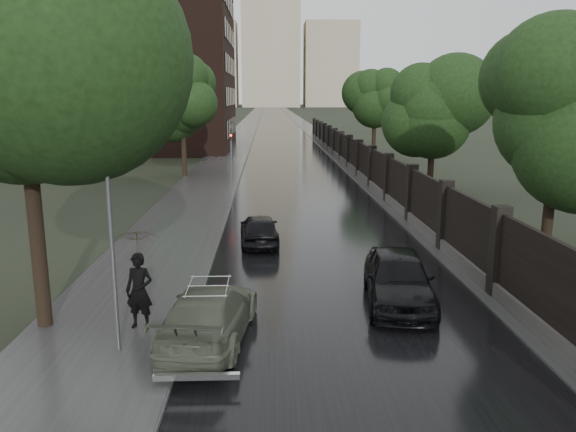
% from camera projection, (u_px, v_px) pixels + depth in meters
% --- Properties ---
extents(ground, '(800.00, 800.00, 0.00)m').
position_uv_depth(ground, '(369.00, 386.00, 11.35)').
color(ground, black).
rests_on(ground, ground).
extents(road, '(8.00, 420.00, 0.02)m').
position_uv_depth(road, '(273.00, 113.00, 197.02)').
color(road, black).
rests_on(road, ground).
extents(sidewalk_left, '(4.00, 420.00, 0.16)m').
position_uv_depth(sidewalk_left, '(256.00, 113.00, 196.80)').
color(sidewalk_left, '#2D2D2D').
rests_on(sidewalk_left, ground).
extents(verge_right, '(3.00, 420.00, 0.08)m').
position_uv_depth(verge_right, '(289.00, 113.00, 197.21)').
color(verge_right, '#2D2D2D').
rests_on(verge_right, ground).
extents(fence_right, '(0.45, 75.72, 2.70)m').
position_uv_depth(fence_right, '(355.00, 160.00, 42.59)').
color(fence_right, '#383533').
rests_on(fence_right, ground).
extents(tree_left_near, '(5.44, 5.44, 9.16)m').
position_uv_depth(tree_left_near, '(20.00, 65.00, 12.67)').
color(tree_left_near, black).
rests_on(tree_left_near, ground).
extents(tree_left_far, '(4.25, 4.25, 7.39)m').
position_uv_depth(tree_left_far, '(182.00, 103.00, 39.29)').
color(tree_left_far, black).
rests_on(tree_left_far, ground).
extents(tree_right_a, '(4.08, 4.08, 7.01)m').
position_uv_depth(tree_right_a, '(558.00, 121.00, 18.40)').
color(tree_right_a, black).
rests_on(tree_right_a, ground).
extents(tree_right_b, '(4.08, 4.08, 7.01)m').
position_uv_depth(tree_right_b, '(434.00, 110.00, 32.08)').
color(tree_right_b, black).
rests_on(tree_right_b, ground).
extents(tree_right_c, '(4.08, 4.08, 7.01)m').
position_uv_depth(tree_right_c, '(375.00, 105.00, 49.67)').
color(tree_right_c, black).
rests_on(tree_right_c, ground).
extents(lamp_post, '(0.25, 0.12, 5.11)m').
position_uv_depth(lamp_post, '(112.00, 242.00, 12.07)').
color(lamp_post, '#59595E').
rests_on(lamp_post, ground).
extents(traffic_light, '(0.16, 0.32, 4.00)m').
position_uv_depth(traffic_light, '(231.00, 151.00, 35.12)').
color(traffic_light, '#59595E').
rests_on(traffic_light, ground).
extents(brick_building, '(24.00, 18.00, 20.00)m').
position_uv_depth(brick_building, '(116.00, 55.00, 59.44)').
color(brick_building, black).
rests_on(brick_building, ground).
extents(stalinist_tower, '(92.00, 30.00, 159.00)m').
position_uv_depth(stalinist_tower, '(271.00, 33.00, 296.49)').
color(stalinist_tower, tan).
rests_on(stalinist_tower, ground).
extents(volga_sedan, '(2.38, 4.72, 1.31)m').
position_uv_depth(volga_sedan, '(209.00, 314.00, 13.35)').
color(volga_sedan, '#515645').
rests_on(volga_sedan, ground).
extents(hatchback_left, '(1.67, 3.70, 1.23)m').
position_uv_depth(hatchback_left, '(259.00, 229.00, 22.04)').
color(hatchback_left, black).
rests_on(hatchback_left, ground).
extents(car_right_near, '(2.31, 4.65, 1.52)m').
position_uv_depth(car_right_near, '(398.00, 278.00, 15.67)').
color(car_right_near, black).
rests_on(car_right_near, ground).
extents(pedestrian_umbrella, '(1.31, 1.33, 2.95)m').
position_uv_depth(pedestrian_umbrella, '(137.00, 250.00, 13.41)').
color(pedestrian_umbrella, black).
rests_on(pedestrian_umbrella, sidewalk_left).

